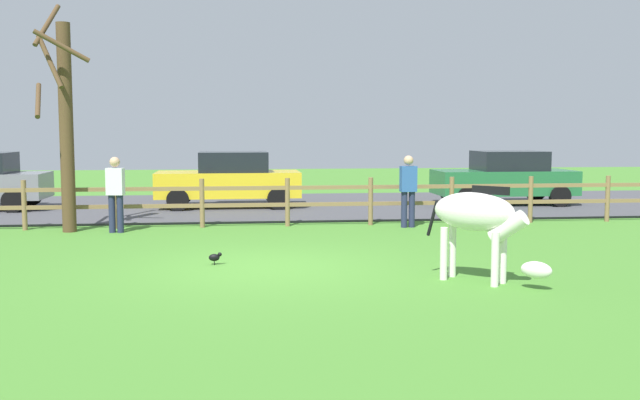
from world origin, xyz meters
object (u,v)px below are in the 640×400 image
Objects in this scene: bare_tree at (64,120)px; parked_car_green at (505,177)px; parked_car_yellow at (230,179)px; visitor_left_of_tree at (408,188)px; crow_on_grass at (215,257)px; visitor_right_of_tree at (116,191)px; zebra at (479,219)px.

parked_car_green is at bearing 20.03° from bare_tree.
visitor_left_of_tree is at bearing -47.41° from parked_car_yellow.
parked_car_green is (8.15, 8.43, 0.72)m from crow_on_grass.
parked_car_yellow is (-8.00, 0.15, 0.00)m from parked_car_green.
parked_car_yellow is (0.15, 8.59, 0.72)m from crow_on_grass.
parked_car_green is 11.28m from visitor_right_of_tree.
parked_car_yellow reaches higher than crow_on_grass.
bare_tree is at bearing 179.18° from visitor_left_of_tree.
bare_tree reaches higher than visitor_right_of_tree.
parked_car_yellow reaches higher than zebra.
bare_tree is at bearing 168.19° from visitor_right_of_tree.
bare_tree is 3.02× the size of visitor_left_of_tree.
parked_car_yellow is at bearing 51.36° from bare_tree.
zebra is 11.04m from parked_car_yellow.
parked_car_green reaches higher than crow_on_grass.
visitor_right_of_tree is (-2.39, -4.55, 0.06)m from parked_car_yellow.
parked_car_yellow is at bearing 109.56° from zebra.
visitor_right_of_tree is at bearing -178.98° from visitor_left_of_tree.
visitor_right_of_tree is (-10.39, -4.40, 0.06)m from parked_car_green.
visitor_right_of_tree is (1.07, -0.22, -1.52)m from bare_tree.
crow_on_grass is at bearing 154.74° from zebra.
bare_tree is 3.23× the size of zebra.
crow_on_grass is 5.98m from visitor_left_of_tree.
bare_tree is at bearing 139.69° from zebra.
parked_car_green is 8.00m from parked_car_yellow.
parked_car_green is at bearing 22.96° from visitor_right_of_tree.
crow_on_grass is (3.31, -4.26, -2.30)m from bare_tree.
visitor_left_of_tree reaches higher than parked_car_yellow.
bare_tree is 3.02× the size of visitor_right_of_tree.
bare_tree is 1.23× the size of parked_car_yellow.
zebra is 7.13× the size of crow_on_grass.
zebra is at bearing -25.26° from crow_on_grass.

